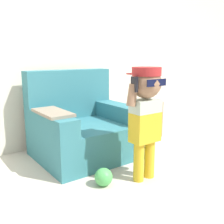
{
  "coord_description": "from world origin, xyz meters",
  "views": [
    {
      "loc": [
        -1.23,
        -2.38,
        1.14
      ],
      "look_at": [
        0.31,
        -0.29,
        0.59
      ],
      "focal_mm": 42.0,
      "sensor_mm": 36.0,
      "label": 1
    }
  ],
  "objects_px": {
    "side_table": "(144,123)",
    "person_child": "(146,106)",
    "armchair": "(82,128)",
    "toy_ball": "(104,177)"
  },
  "relations": [
    {
      "from": "side_table",
      "to": "armchair",
      "type": "bearing_deg",
      "value": 173.43
    },
    {
      "from": "person_child",
      "to": "armchair",
      "type": "bearing_deg",
      "value": 99.64
    },
    {
      "from": "side_table",
      "to": "toy_ball",
      "type": "distance_m",
      "value": 1.32
    },
    {
      "from": "armchair",
      "to": "side_table",
      "type": "distance_m",
      "value": 0.89
    },
    {
      "from": "person_child",
      "to": "toy_ball",
      "type": "distance_m",
      "value": 0.74
    },
    {
      "from": "side_table",
      "to": "person_child",
      "type": "bearing_deg",
      "value": -132.67
    },
    {
      "from": "toy_ball",
      "to": "side_table",
      "type": "bearing_deg",
      "value": 31.27
    },
    {
      "from": "armchair",
      "to": "person_child",
      "type": "relative_size",
      "value": 1.04
    },
    {
      "from": "person_child",
      "to": "side_table",
      "type": "relative_size",
      "value": 2.41
    },
    {
      "from": "person_child",
      "to": "toy_ball",
      "type": "height_order",
      "value": "person_child"
    }
  ]
}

